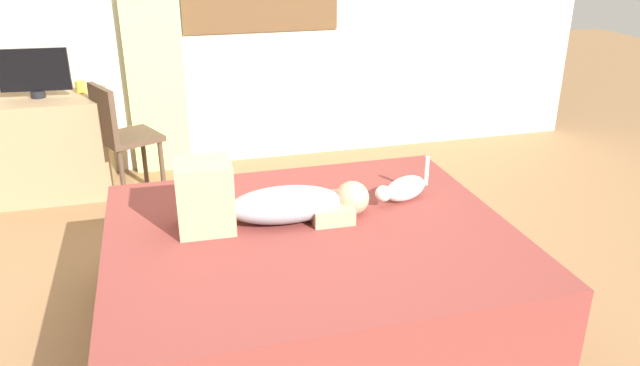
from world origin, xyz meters
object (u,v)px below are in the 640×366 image
object	(u,v)px
person_lying	(265,201)
desk	(46,147)
bed	(311,279)
chair_by_desk	(120,133)
cat	(403,189)
cup	(81,87)
tv_monitor	(34,72)

from	to	relation	value
person_lying	desk	size ratio (longest dim) A/B	1.04
bed	chair_by_desk	bearing A→B (deg)	116.23
bed	desk	bearing A→B (deg)	124.60
cat	desk	size ratio (longest dim) A/B	0.38
person_lying	cup	bearing A→B (deg)	115.38
bed	chair_by_desk	xyz separation A→B (m)	(-0.92, 1.88, 0.24)
person_lying	cup	size ratio (longest dim) A/B	11.00
bed	cat	distance (m)	0.68
cat	tv_monitor	distance (m)	2.80
desk	chair_by_desk	bearing A→B (deg)	-24.78
bed	person_lying	distance (m)	0.45
bed	tv_monitor	size ratio (longest dim) A/B	4.09
person_lying	desk	world-z (taller)	person_lying
tv_monitor	desk	bearing A→B (deg)	180.00
cat	chair_by_desk	world-z (taller)	chair_by_desk
cat	chair_by_desk	bearing A→B (deg)	131.31
bed	cat	bearing A→B (deg)	20.00
desk	cup	size ratio (longest dim) A/B	10.55
cat	cup	size ratio (longest dim) A/B	4.01
bed	cat	world-z (taller)	cat
tv_monitor	cup	size ratio (longest dim) A/B	5.64
bed	cup	distance (m)	2.55
bed	cat	xyz separation A→B (m)	(0.55, 0.20, 0.34)
bed	desk	size ratio (longest dim) A/B	2.18
chair_by_desk	person_lying	bearing A→B (deg)	-67.18
bed	person_lying	xyz separation A→B (m)	(-0.19, 0.14, 0.38)
chair_by_desk	cat	bearing A→B (deg)	-48.69
cat	cup	world-z (taller)	cup
cat	bed	bearing A→B (deg)	-160.00
tv_monitor	person_lying	bearing A→B (deg)	-57.55
cat	cup	bearing A→B (deg)	130.66
bed	person_lying	bearing A→B (deg)	144.80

